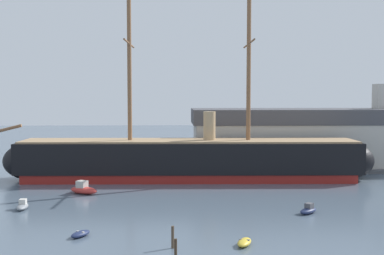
# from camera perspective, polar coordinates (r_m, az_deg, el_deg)

# --- Properties ---
(tall_ship) EXTENTS (71.09, 14.77, 34.19)m
(tall_ship) POSITION_cam_1_polar(r_m,az_deg,el_deg) (86.74, -0.33, -3.67)
(tall_ship) COLOR maroon
(tall_ship) RESTS_ON ground
(dinghy_foreground_left) EXTENTS (2.35, 2.84, 0.62)m
(dinghy_foreground_left) POSITION_cam_1_polar(r_m,az_deg,el_deg) (54.66, -12.75, -11.89)
(dinghy_foreground_left) COLOR #1E284C
(dinghy_foreground_left) RESTS_ON ground
(dinghy_foreground_right) EXTENTS (2.19, 3.05, 0.66)m
(dinghy_foreground_right) POSITION_cam_1_polar(r_m,az_deg,el_deg) (50.75, 6.06, -13.03)
(dinghy_foreground_right) COLOR gold
(dinghy_foreground_right) RESTS_ON ground
(motorboat_mid_left) EXTENTS (1.46, 3.20, 1.32)m
(motorboat_mid_left) POSITION_cam_1_polar(r_m,az_deg,el_deg) (69.06, -18.96, -8.55)
(motorboat_mid_left) COLOR gray
(motorboat_mid_left) RESTS_ON ground
(motorboat_mid_right) EXTENTS (3.16, 3.09, 1.31)m
(motorboat_mid_right) POSITION_cam_1_polar(r_m,az_deg,el_deg) (64.85, 13.28, -9.25)
(motorboat_mid_right) COLOR #1E284C
(motorboat_mid_right) RESTS_ON ground
(motorboat_alongside_bow) EXTENTS (5.07, 4.00, 1.98)m
(motorboat_alongside_bow) POSITION_cam_1_polar(r_m,az_deg,el_deg) (76.94, -12.41, -6.98)
(motorboat_alongside_bow) COLOR #B22D28
(motorboat_alongside_bow) RESTS_ON ground
(motorboat_distant_centre) EXTENTS (4.27, 1.81, 1.79)m
(motorboat_distant_centre) POSITION_cam_1_polar(r_m,az_deg,el_deg) (101.18, -1.78, -4.33)
(motorboat_distant_centre) COLOR silver
(motorboat_distant_centre) RESTS_ON ground
(mooring_piling_nearest) EXTENTS (0.26, 0.26, 2.34)m
(mooring_piling_nearest) POSITION_cam_1_polar(r_m,az_deg,el_deg) (44.96, -1.90, -14.14)
(mooring_piling_nearest) COLOR #382B1E
(mooring_piling_nearest) RESTS_ON ground
(mooring_piling_left_pair) EXTENTS (0.29, 0.29, 2.21)m
(mooring_piling_left_pair) POSITION_cam_1_polar(r_m,az_deg,el_deg) (49.48, -2.24, -12.53)
(mooring_piling_left_pair) COLOR #4C3D2D
(mooring_piling_left_pair) RESTS_ON ground
(dockside_warehouse_right) EXTENTS (60.09, 16.01, 17.12)m
(dockside_warehouse_right) POSITION_cam_1_polar(r_m,az_deg,el_deg) (104.15, 15.57, -1.25)
(dockside_warehouse_right) COLOR #565659
(dockside_warehouse_right) RESTS_ON ground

